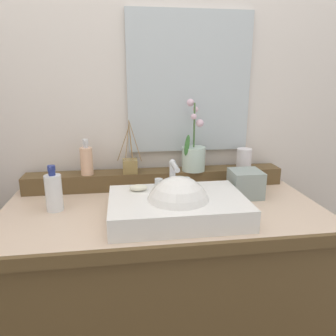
# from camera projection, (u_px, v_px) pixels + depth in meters

# --- Properties ---
(wall_back) EXTENTS (2.81, 0.20, 2.60)m
(wall_back) POSITION_uv_depth(u_px,v_px,m) (152.00, 94.00, 1.57)
(wall_back) COLOR silver
(wall_back) RESTS_ON ground
(vanity_cabinet) EXTENTS (1.27, 0.65, 0.88)m
(vanity_cabinet) POSITION_uv_depth(u_px,v_px,m) (163.00, 300.00, 1.40)
(vanity_cabinet) COLOR brown
(vanity_cabinet) RESTS_ON ground
(back_ledge) EXTENTS (1.19, 0.11, 0.08)m
(back_ledge) POSITION_uv_depth(u_px,v_px,m) (156.00, 179.00, 1.51)
(back_ledge) COLOR brown
(back_ledge) RESTS_ON vanity_cabinet
(sink_basin) EXTENTS (0.50, 0.33, 0.27)m
(sink_basin) POSITION_uv_depth(u_px,v_px,m) (178.00, 207.00, 1.17)
(sink_basin) COLOR white
(sink_basin) RESTS_ON vanity_cabinet
(soap_bar) EXTENTS (0.07, 0.04, 0.02)m
(soap_bar) POSITION_uv_depth(u_px,v_px,m) (138.00, 188.00, 1.23)
(soap_bar) COLOR silver
(soap_bar) RESTS_ON sink_basin
(potted_plant) EXTENTS (0.11, 0.11, 0.33)m
(potted_plant) POSITION_uv_depth(u_px,v_px,m) (193.00, 154.00, 1.48)
(potted_plant) COLOR silver
(potted_plant) RESTS_ON back_ledge
(soap_dispenser) EXTENTS (0.06, 0.06, 0.16)m
(soap_dispenser) POSITION_uv_depth(u_px,v_px,m) (87.00, 160.00, 1.42)
(soap_dispenser) COLOR #E5B28F
(soap_dispenser) RESTS_ON back_ledge
(tumbler_cup) EXTENTS (0.07, 0.07, 0.09)m
(tumbler_cup) POSITION_uv_depth(u_px,v_px,m) (244.00, 158.00, 1.53)
(tumbler_cup) COLOR silver
(tumbler_cup) RESTS_ON back_ledge
(reed_diffuser) EXTENTS (0.11, 0.10, 0.24)m
(reed_diffuser) POSITION_uv_depth(u_px,v_px,m) (130.00, 165.00, 1.46)
(reed_diffuser) COLOR olive
(reed_diffuser) RESTS_ON back_ledge
(lotion_bottle) EXTENTS (0.06, 0.07, 0.18)m
(lotion_bottle) POSITION_uv_depth(u_px,v_px,m) (54.00, 192.00, 1.23)
(lotion_bottle) COLOR white
(lotion_bottle) RESTS_ON vanity_cabinet
(tissue_box) EXTENTS (0.13, 0.13, 0.12)m
(tissue_box) POSITION_uv_depth(u_px,v_px,m) (245.00, 184.00, 1.38)
(tissue_box) COLOR gray
(tissue_box) RESTS_ON vanity_cabinet
(mirror) EXTENTS (0.57, 0.02, 0.63)m
(mirror) POSITION_uv_depth(u_px,v_px,m) (189.00, 83.00, 1.47)
(mirror) COLOR silver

